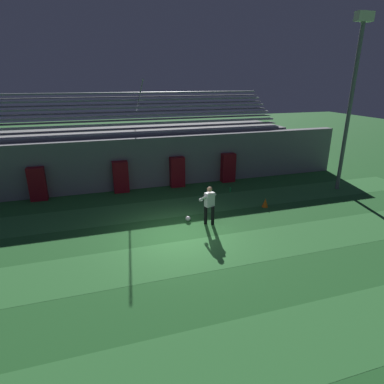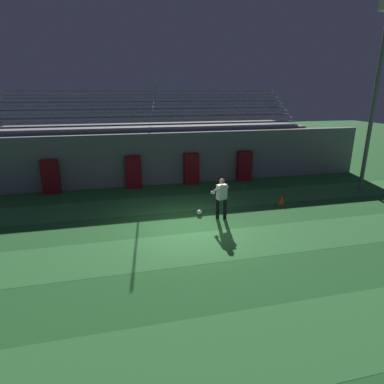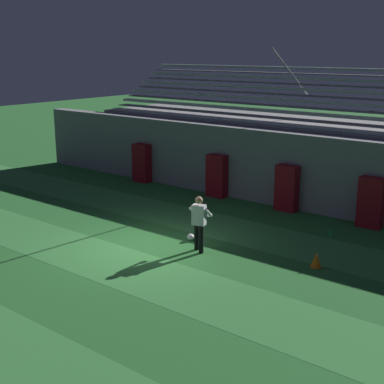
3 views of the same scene
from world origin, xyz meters
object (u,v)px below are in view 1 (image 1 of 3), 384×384
padding_pillar_gate_right (177,172)px  padding_pillar_far_right (228,168)px  traffic_cone (265,203)px  padding_pillar_gate_left (121,177)px  floodlight_pole (353,85)px  water_bottle (230,190)px  soccer_ball (188,219)px  padding_pillar_far_left (37,184)px  goalkeeper (209,203)px

padding_pillar_gate_right → padding_pillar_far_right: same height
traffic_cone → padding_pillar_gate_left: bearing=146.1°
padding_pillar_gate_left → floodlight_pole: size_ratio=0.19×
padding_pillar_gate_right → water_bottle: 3.14m
padding_pillar_far_right → traffic_cone: (0.10, -4.26, -0.64)m
padding_pillar_gate_left → water_bottle: (5.64, -1.73, -0.73)m
padding_pillar_gate_right → soccer_ball: 4.82m
padding_pillar_far_left → floodlight_pole: (15.64, -3.07, 4.65)m
padding_pillar_gate_left → padding_pillar_far_right: size_ratio=1.00×
padding_pillar_far_left → traffic_cone: bearing=-22.2°
padding_pillar_gate_right → traffic_cone: padding_pillar_gate_right is taller
soccer_ball → traffic_cone: 4.02m
padding_pillar_far_right → water_bottle: size_ratio=7.07×
floodlight_pole → traffic_cone: 7.52m
water_bottle → padding_pillar_far_right: bearing=71.0°
padding_pillar_far_right → goalkeeper: bearing=-120.9°
padding_pillar_far_left → padding_pillar_gate_right: bearing=0.0°
padding_pillar_gate_left → goalkeeper: size_ratio=1.02×
padding_pillar_gate_left → soccer_ball: bearing=-63.5°
padding_pillar_far_left → water_bottle: (9.74, -1.73, -0.73)m
traffic_cone → soccer_ball: bearing=-173.7°
traffic_cone → floodlight_pole: bearing=12.9°
floodlight_pole → water_bottle: bearing=167.3°
floodlight_pole → padding_pillar_far_left: bearing=168.9°
padding_pillar_far_right → soccer_ball: (-3.90, -4.70, -0.74)m
padding_pillar_far_left → water_bottle: size_ratio=7.07×
padding_pillar_gate_left → padding_pillar_gate_right: same height
floodlight_pole → goalkeeper: size_ratio=5.27×
padding_pillar_far_left → padding_pillar_far_right: 10.34m
water_bottle → padding_pillar_gate_left: bearing=162.9°
water_bottle → padding_pillar_far_left: bearing=169.9°
padding_pillar_far_left → soccer_ball: bearing=-36.1°
water_bottle → traffic_cone: bearing=-74.6°
goalkeeper → water_bottle: (2.55, 3.52, -0.83)m
padding_pillar_gate_left → padding_pillar_far_left: bearing=180.0°
padding_pillar_gate_right → floodlight_pole: floodlight_pole is taller
goalkeeper → water_bottle: bearing=54.1°
padding_pillar_far_right → floodlight_pole: bearing=-30.0°
padding_pillar_gate_left → soccer_ball: 5.30m
floodlight_pole → soccer_ball: size_ratio=40.01×
padding_pillar_gate_right → traffic_cone: 5.37m
floodlight_pole → traffic_cone: (-5.21, -1.19, -5.29)m
padding_pillar_far_left → traffic_cone: (10.44, -4.26, -0.64)m
padding_pillar_far_left → water_bottle: bearing=-10.1°
soccer_ball → goalkeeper: bearing=-36.4°
padding_pillar_gate_right → traffic_cone: bearing=-53.0°
padding_pillar_gate_left → traffic_cone: 7.66m
goalkeeper → padding_pillar_far_left: bearing=143.9°
padding_pillar_gate_left → traffic_cone: (6.34, -4.26, -0.64)m
floodlight_pole → padding_pillar_far_right: bearing=150.0°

